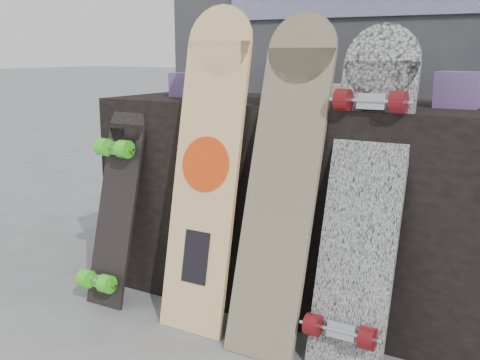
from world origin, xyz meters
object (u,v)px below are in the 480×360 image
Objects in this scene: longboard_celtic at (284,172)px; longboard_cascadia at (364,191)px; skateboard_dark at (114,203)px; longboard_geisha at (207,160)px; vendor_table at (306,202)px.

longboard_cascadia is (0.27, 0.02, -0.04)m from longboard_celtic.
longboard_celtic is at bearing 3.32° from skateboard_dark.
longboard_celtic reaches higher than skateboard_dark.
longboard_geisha is 0.30m from longboard_celtic.
longboard_geisha reaches higher than longboard_celtic.
longboard_celtic is at bearing -176.09° from longboard_cascadia.
longboard_geisha reaches higher than skateboard_dark.
vendor_table is 0.76m from skateboard_dark.
longboard_celtic is 1.42× the size of skateboard_dark.
longboard_celtic reaches higher than vendor_table.
longboard_cascadia reaches higher than vendor_table.
longboard_cascadia is (0.35, -0.34, 0.16)m from vendor_table.
longboard_geisha is at bearing -120.66° from vendor_table.
longboard_celtic is at bearing 1.57° from longboard_geisha.
vendor_table is 1.48× the size of longboard_cascadia.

